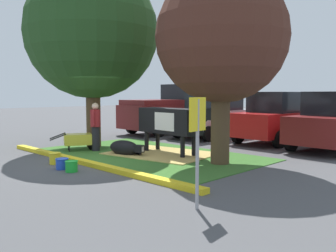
{
  "coord_description": "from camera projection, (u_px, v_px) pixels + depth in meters",
  "views": [
    {
      "loc": [
        8.86,
        -5.99,
        1.95
      ],
      "look_at": [
        0.62,
        2.33,
        0.9
      ],
      "focal_mm": 38.62,
      "sensor_mm": 36.0,
      "label": 1
    }
  ],
  "objects": [
    {
      "name": "cow_holstein",
      "position": [
        172.0,
        121.0,
        11.48
      ],
      "size": [
        3.14,
        0.83,
        1.53
      ],
      "color": "black",
      "rests_on": "ground"
    },
    {
      "name": "grass_island",
      "position": [
        148.0,
        154.0,
        11.6
      ],
      "size": [
        7.3,
        4.36,
        0.02
      ],
      "primitive_type": "cube",
      "color": "#386B28",
      "rests_on": "ground"
    },
    {
      "name": "calf_lying",
      "position": [
        125.0,
        148.0,
        11.42
      ],
      "size": [
        1.33,
        0.69,
        0.48
      ],
      "color": "black",
      "rests_on": "ground"
    },
    {
      "name": "wheelbarrow",
      "position": [
        79.0,
        140.0,
        12.31
      ],
      "size": [
        1.1,
        1.56,
        0.63
      ],
      "color": "gold",
      "rests_on": "ground"
    },
    {
      "name": "hatchback_white",
      "position": [
        214.0,
        115.0,
        16.25
      ],
      "size": [
        2.17,
        4.48,
        2.02
      ],
      "color": "#B7B7BC",
      "rests_on": "ground"
    },
    {
      "name": "bucket_green",
      "position": [
        72.0,
        166.0,
        9.02
      ],
      "size": [
        0.33,
        0.33,
        0.28
      ],
      "color": "green",
      "rests_on": "ground"
    },
    {
      "name": "shade_tree_right",
      "position": [
        221.0,
        37.0,
        9.74
      ],
      "size": [
        3.6,
        3.6,
        5.29
      ],
      "color": "#4C3823",
      "rests_on": "ground"
    },
    {
      "name": "parking_sign",
      "position": [
        197.0,
        131.0,
        6.01
      ],
      "size": [
        0.09,
        0.44,
        1.89
      ],
      "color": "#99999E",
      "rests_on": "ground"
    },
    {
      "name": "bucket_yellow",
      "position": [
        55.0,
        158.0,
        10.03
      ],
      "size": [
        0.33,
        0.33,
        0.32
      ],
      "color": "yellow",
      "rests_on": "ground"
    },
    {
      "name": "pickup_truck_maroon",
      "position": [
        174.0,
        110.0,
        18.1
      ],
      "size": [
        2.4,
        5.48,
        2.42
      ],
      "color": "maroon",
      "rests_on": "ground"
    },
    {
      "name": "bucket_blue",
      "position": [
        62.0,
        163.0,
        9.35
      ],
      "size": [
        0.34,
        0.34,
        0.28
      ],
      "color": "blue",
      "rests_on": "ground"
    },
    {
      "name": "ground_plane",
      "position": [
        97.0,
        160.0,
        10.62
      ],
      "size": [
        80.0,
        80.0,
        0.0
      ],
      "primitive_type": "plane",
      "color": "#4C4C4F"
    },
    {
      "name": "sedan_red",
      "position": [
        278.0,
        118.0,
        14.48
      ],
      "size": [
        2.17,
        4.48,
        2.02
      ],
      "color": "red",
      "rests_on": "ground"
    },
    {
      "name": "curb_yellow",
      "position": [
        85.0,
        162.0,
        9.95
      ],
      "size": [
        8.5,
        0.24,
        0.12
      ],
      "primitive_type": "cube",
      "color": "yellow",
      "rests_on": "ground"
    },
    {
      "name": "shade_tree_left",
      "position": [
        92.0,
        33.0,
        12.81
      ],
      "size": [
        4.7,
        4.7,
        6.47
      ],
      "color": "#4C3823",
      "rests_on": "ground"
    },
    {
      "name": "hay_bedding",
      "position": [
        161.0,
        154.0,
        11.62
      ],
      "size": [
        3.54,
        2.87,
        0.04
      ],
      "primitive_type": "cube",
      "rotation": [
        0.0,
        0.0,
        0.16
      ],
      "color": "tan",
      "rests_on": "ground"
    },
    {
      "name": "person_handler",
      "position": [
        96.0,
        125.0,
        12.18
      ],
      "size": [
        0.36,
        0.44,
        1.64
      ],
      "color": "black",
      "rests_on": "ground"
    }
  ]
}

